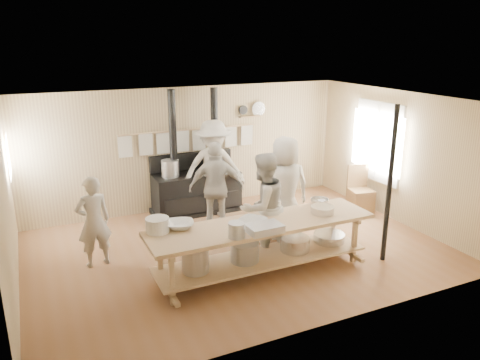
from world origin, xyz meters
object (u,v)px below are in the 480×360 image
object	(u,v)px
cook_by_window	(214,169)
cook_right	(216,188)
cook_far_left	(94,222)
cook_left	(263,207)
roasting_pan	(265,228)
chair	(360,198)
stove	(196,188)
prep_table	(262,242)
cook_center	(285,188)

from	to	relation	value
cook_by_window	cook_right	bearing A→B (deg)	-98.85
cook_far_left	cook_left	bearing A→B (deg)	152.68
cook_by_window	roasting_pan	xyz separation A→B (m)	(-0.41, -3.01, -0.09)
cook_far_left	chair	xyz separation A→B (m)	(5.47, 0.17, -0.46)
stove	cook_left	distance (m)	2.58
chair	prep_table	bearing A→B (deg)	-141.48
cook_left	cook_center	size ratio (longest dim) A/B	0.96
cook_center	chair	size ratio (longest dim) A/B	1.92
cook_by_window	stove	bearing A→B (deg)	138.62
cook_far_left	chair	bearing A→B (deg)	173.62
cook_center	cook_right	bearing A→B (deg)	-25.44
cook_far_left	cook_center	distance (m)	3.36
cook_by_window	chair	world-z (taller)	cook_by_window
stove	prep_table	distance (m)	3.02
cook_right	cook_center	bearing A→B (deg)	163.90
cook_left	roasting_pan	size ratio (longest dim) A/B	3.57
prep_table	cook_center	world-z (taller)	cook_center
stove	cook_left	size ratio (longest dim) A/B	1.43
cook_center	roasting_pan	world-z (taller)	cook_center
stove	cook_left	world-z (taller)	stove
cook_far_left	roasting_pan	size ratio (longest dim) A/B	2.97
cook_right	cook_by_window	bearing A→B (deg)	-88.92
cook_left	cook_right	xyz separation A→B (m)	(-0.27, 1.35, -0.03)
cook_left	cook_far_left	bearing A→B (deg)	-33.85
roasting_pan	cook_right	bearing A→B (deg)	86.71
stove	roasting_pan	xyz separation A→B (m)	(-0.13, -3.35, 0.39)
cook_far_left	cook_left	distance (m)	2.73
stove	cook_center	bearing A→B (deg)	-61.85
cook_right	chair	size ratio (longest dim) A/B	1.77
stove	prep_table	size ratio (longest dim) A/B	0.72
prep_table	cook_right	xyz separation A→B (m)	(-0.00, 1.84, 0.36)
cook_center	roasting_pan	size ratio (longest dim) A/B	3.74
prep_table	cook_left	world-z (taller)	cook_left
chair	roasting_pan	distance (m)	3.84
cook_left	chair	xyz separation A→B (m)	(2.90, 1.06, -0.62)
roasting_pan	cook_by_window	bearing A→B (deg)	82.31
cook_right	roasting_pan	world-z (taller)	cook_right
cook_by_window	roasting_pan	world-z (taller)	cook_by_window
prep_table	cook_far_left	distance (m)	2.70
cook_center	roasting_pan	distance (m)	1.84
cook_right	cook_by_window	world-z (taller)	cook_by_window
cook_center	roasting_pan	bearing A→B (deg)	61.04
stove	chair	distance (m)	3.49
cook_left	chair	bearing A→B (deg)	-174.51
cook_center	stove	bearing A→B (deg)	-51.63
cook_far_left	cook_center	bearing A→B (deg)	167.00
stove	cook_by_window	size ratio (longest dim) A/B	1.30
prep_table	cook_right	bearing A→B (deg)	90.13
cook_center	chair	world-z (taller)	cook_center
roasting_pan	chair	bearing A→B (deg)	29.66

